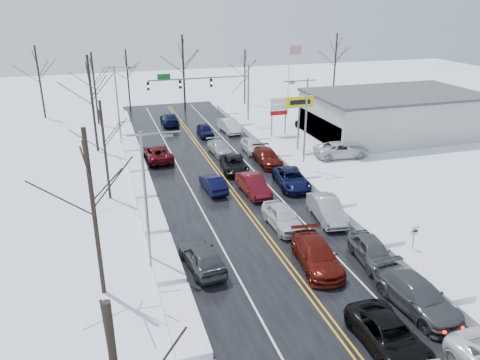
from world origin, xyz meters
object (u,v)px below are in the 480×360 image
object	(u,v)px
oncoming_car_0	(213,191)
dealership_building	(393,114)
flagpole	(290,75)
traffic_signal_mast	(211,86)
tires_plus_sign	(300,106)

from	to	relation	value
oncoming_car_0	dealership_building	bearing A→B (deg)	-160.22
oncoming_car_0	flagpole	bearing A→B (deg)	-129.63
traffic_signal_mast	tires_plus_sign	bearing A→B (deg)	-59.54
flagpole	traffic_signal_mast	bearing A→B (deg)	-170.27
tires_plus_sign	flagpole	xyz separation A→B (m)	(4.67, 14.01, 0.93)
flagpole	dealership_building	distance (m)	15.24
flagpole	dealership_building	bearing A→B (deg)	-53.73
tires_plus_sign	oncoming_car_0	size ratio (longest dim) A/B	1.38
flagpole	oncoming_car_0	size ratio (longest dim) A/B	2.30
traffic_signal_mast	flagpole	xyz separation A→B (m)	(11.72, 2.01, 0.45)
dealership_building	oncoming_car_0	distance (m)	27.99
traffic_signal_mast	tires_plus_sign	size ratio (longest dim) A/B	2.21
tires_plus_sign	flagpole	bearing A→B (deg)	71.56
tires_plus_sign	oncoming_car_0	distance (m)	15.91
tires_plus_sign	flagpole	size ratio (longest dim) A/B	0.60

